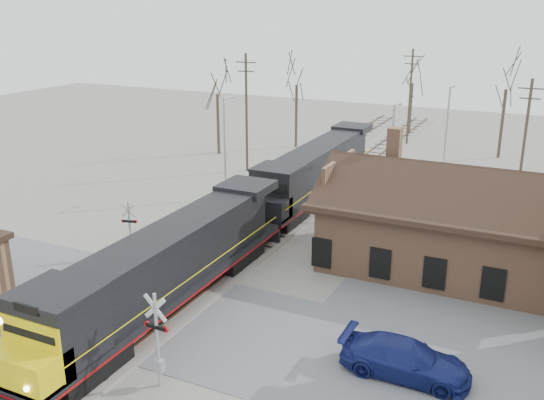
{
  "coord_description": "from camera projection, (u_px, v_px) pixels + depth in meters",
  "views": [
    {
      "loc": [
        16.95,
        -22.6,
        15.19
      ],
      "look_at": [
        1.81,
        9.0,
        3.71
      ],
      "focal_mm": 40.0,
      "sensor_mm": 36.0,
      "label": 1
    }
  ],
  "objects": [
    {
      "name": "track_siding",
      "position": [
        231.0,
        212.0,
        45.74
      ],
      "size": [
        3.4,
        90.0,
        0.24
      ],
      "color": "#A09A90",
      "rests_on": "ground"
    },
    {
      "name": "streetlight_c",
      "position": [
        447.0,
        126.0,
        54.26
      ],
      "size": [
        0.25,
        2.04,
        8.13
      ],
      "color": "#A5A8AD",
      "rests_on": "ground"
    },
    {
      "name": "crossbuck_near",
      "position": [
        158.0,
        344.0,
        24.6
      ],
      "size": [
        1.21,
        0.32,
        4.23
      ],
      "rotation": [
        0.0,
        0.0,
        -0.04
      ],
      "color": "#A5A8AD",
      "rests_on": "ground"
    },
    {
      "name": "streetlight_b",
      "position": [
        392.0,
        154.0,
        43.98
      ],
      "size": [
        0.25,
        2.04,
        8.29
      ],
      "color": "#A5A8AD",
      "rests_on": "ground"
    },
    {
      "name": "tree_a",
      "position": [
        217.0,
        84.0,
        61.52
      ],
      "size": [
        4.15,
        4.15,
        10.17
      ],
      "color": "#382D23",
      "rests_on": "ground"
    },
    {
      "name": "track_main",
      "position": [
        285.0,
        221.0,
        43.89
      ],
      "size": [
        3.4,
        90.0,
        0.24
      ],
      "color": "#A09A90",
      "rests_on": "ground"
    },
    {
      "name": "depot",
      "position": [
        450.0,
        230.0,
        35.67
      ],
      "size": [
        15.2,
        9.31,
        7.9
      ],
      "color": "#9E6F52",
      "rests_on": "ground"
    },
    {
      "name": "locomotive_lead",
      "position": [
        160.0,
        272.0,
        30.18
      ],
      "size": [
        3.04,
        20.38,
        4.52
      ],
      "color": "black",
      "rests_on": "ground"
    },
    {
      "name": "ground",
      "position": [
        165.0,
        313.0,
        31.05
      ],
      "size": [
        140.0,
        140.0,
        0.0
      ],
      "primitive_type": "plane",
      "color": "#A09A90",
      "rests_on": "ground"
    },
    {
      "name": "tree_c",
      "position": [
        413.0,
        74.0,
        70.7
      ],
      "size": [
        4.1,
        4.1,
        10.03
      ],
      "color": "#382D23",
      "rests_on": "ground"
    },
    {
      "name": "locomotive_trailing",
      "position": [
        314.0,
        172.0,
        47.88
      ],
      "size": [
        3.04,
        20.38,
        4.28
      ],
      "color": "black",
      "rests_on": "ground"
    },
    {
      "name": "utility_pole_c",
      "position": [
        525.0,
        134.0,
        49.58
      ],
      "size": [
        2.0,
        0.24,
        9.4
      ],
      "color": "#382D23",
      "rests_on": "ground"
    },
    {
      "name": "crossbuck_far",
      "position": [
        130.0,
        231.0,
        37.49
      ],
      "size": [
        1.0,
        0.37,
        3.58
      ],
      "rotation": [
        0.0,
        0.0,
        3.43
      ],
      "color": "#A5A8AD",
      "rests_on": "ground"
    },
    {
      "name": "utility_pole_b",
      "position": [
        410.0,
        95.0,
        66.56
      ],
      "size": [
        2.0,
        0.24,
        10.42
      ],
      "color": "#382D23",
      "rests_on": "ground"
    },
    {
      "name": "road",
      "position": [
        165.0,
        313.0,
        31.05
      ],
      "size": [
        60.0,
        9.0,
        0.03
      ],
      "primitive_type": "cube",
      "color": "slate",
      "rests_on": "ground"
    },
    {
      "name": "parked_car",
      "position": [
        405.0,
        359.0,
        25.62
      ],
      "size": [
        5.51,
        2.24,
        1.6
      ],
      "primitive_type": "imported",
      "rotation": [
        0.0,
        0.0,
        1.57
      ],
      "color": "navy",
      "rests_on": "ground"
    },
    {
      "name": "utility_pole_a",
      "position": [
        246.0,
        111.0,
        55.54
      ],
      "size": [
        2.0,
        0.24,
        10.85
      ],
      "color": "#382D23",
      "rests_on": "ground"
    },
    {
      "name": "streetlight_a",
      "position": [
        226.0,
        142.0,
        48.0
      ],
      "size": [
        0.25,
        2.04,
        8.15
      ],
      "color": "#A5A8AD",
      "rests_on": "ground"
    },
    {
      "name": "tree_d",
      "position": [
        508.0,
        78.0,
        59.62
      ],
      "size": [
        4.64,
        4.64,
        11.37
      ],
      "color": "#382D23",
      "rests_on": "ground"
    },
    {
      "name": "tree_b",
      "position": [
        297.0,
        74.0,
        64.37
      ],
      "size": [
        4.51,
        4.51,
        11.04
      ],
      "color": "#382D23",
      "rests_on": "ground"
    }
  ]
}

